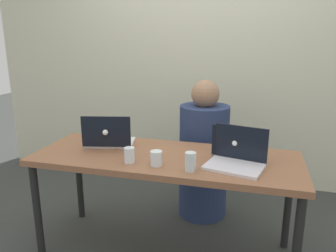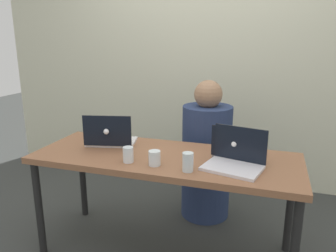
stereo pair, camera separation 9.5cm
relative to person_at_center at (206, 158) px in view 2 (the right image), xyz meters
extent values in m
plane|color=#353736|center=(-0.16, -0.59, -0.50)|extent=(12.00, 12.00, 0.00)
cube|color=beige|center=(-0.16, 0.75, 0.81)|extent=(4.50, 0.10, 2.63)
cube|color=brown|center=(-0.16, -0.59, 0.19)|extent=(1.71, 0.64, 0.04)
cylinder|color=black|center=(-0.96, -0.86, -0.17)|extent=(0.05, 0.05, 0.67)
cylinder|color=black|center=(-0.96, -0.32, -0.17)|extent=(0.05, 0.05, 0.67)
cylinder|color=black|center=(0.65, -0.32, -0.17)|extent=(0.05, 0.05, 0.67)
cylinder|color=navy|center=(0.00, 0.00, -0.04)|extent=(0.44, 0.44, 0.93)
sphere|color=#997051|center=(0.00, 0.00, 0.52)|extent=(0.22, 0.22, 0.22)
cube|color=silver|center=(-0.60, -0.46, 0.22)|extent=(0.37, 0.30, 0.02)
cube|color=black|center=(-0.58, -0.58, 0.33)|extent=(0.33, 0.08, 0.21)
sphere|color=white|center=(-0.57, -0.59, 0.33)|extent=(0.04, 0.04, 0.04)
cube|color=#B0B1B6|center=(0.30, -0.46, 0.22)|extent=(0.34, 0.27, 0.02)
cube|color=black|center=(0.28, -0.56, 0.32)|extent=(0.30, 0.07, 0.19)
sphere|color=white|center=(0.28, -0.58, 0.32)|extent=(0.03, 0.03, 0.03)
cube|color=silver|center=(0.28, -0.70, 0.22)|extent=(0.37, 0.30, 0.02)
cube|color=black|center=(0.31, -0.59, 0.33)|extent=(0.31, 0.09, 0.21)
sphere|color=white|center=(0.32, -0.57, 0.33)|extent=(0.04, 0.04, 0.04)
cylinder|color=silver|center=(0.05, -0.80, 0.26)|extent=(0.06, 0.06, 0.11)
cylinder|color=silver|center=(0.05, -0.80, 0.24)|extent=(0.06, 0.06, 0.06)
cylinder|color=white|center=(-0.16, -0.77, 0.25)|extent=(0.07, 0.07, 0.09)
cylinder|color=silver|center=(-0.16, -0.77, 0.23)|extent=(0.06, 0.06, 0.05)
cylinder|color=white|center=(-0.33, -0.77, 0.26)|extent=(0.06, 0.06, 0.10)
cylinder|color=silver|center=(-0.33, -0.77, 0.23)|extent=(0.06, 0.06, 0.05)
camera|label=1|loc=(0.38, -2.51, 0.93)|focal=35.00mm
camera|label=2|loc=(0.47, -2.48, 0.93)|focal=35.00mm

